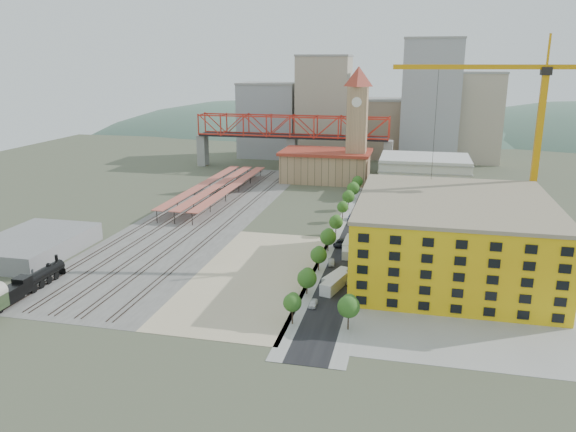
% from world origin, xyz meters
% --- Properties ---
extents(ground, '(400.00, 400.00, 0.00)m').
position_xyz_m(ground, '(0.00, 0.00, 0.00)').
color(ground, '#474C38').
rests_on(ground, ground).
extents(ballast_strip, '(36.00, 165.00, 0.06)m').
position_xyz_m(ballast_strip, '(-36.00, 17.50, 0.03)').
color(ballast_strip, '#605E59').
rests_on(ballast_strip, ground).
extents(dirt_lot, '(28.00, 67.00, 0.06)m').
position_xyz_m(dirt_lot, '(-4.00, -31.50, 0.03)').
color(dirt_lot, tan).
rests_on(dirt_lot, ground).
extents(street_asphalt, '(12.00, 170.00, 0.06)m').
position_xyz_m(street_asphalt, '(16.00, 15.00, 0.03)').
color(street_asphalt, black).
rests_on(street_asphalt, ground).
extents(sidewalk_west, '(3.00, 170.00, 0.04)m').
position_xyz_m(sidewalk_west, '(10.50, 15.00, 0.02)').
color(sidewalk_west, gray).
rests_on(sidewalk_west, ground).
extents(sidewalk_east, '(3.00, 170.00, 0.04)m').
position_xyz_m(sidewalk_east, '(21.50, 15.00, 0.02)').
color(sidewalk_east, gray).
rests_on(sidewalk_east, ground).
extents(construction_pad, '(50.00, 90.00, 0.06)m').
position_xyz_m(construction_pad, '(45.00, -20.00, 0.03)').
color(construction_pad, gray).
rests_on(construction_pad, ground).
extents(rail_tracks, '(26.56, 160.00, 0.18)m').
position_xyz_m(rail_tracks, '(-37.80, 17.50, 0.15)').
color(rail_tracks, '#382B23').
rests_on(rail_tracks, ground).
extents(platform_canopies, '(16.00, 80.00, 4.12)m').
position_xyz_m(platform_canopies, '(-41.00, 45.00, 3.99)').
color(platform_canopies, '#BD5648').
rests_on(platform_canopies, ground).
extents(station_hall, '(38.00, 24.00, 13.10)m').
position_xyz_m(station_hall, '(-5.00, 82.00, 6.67)').
color(station_hall, tan).
rests_on(station_hall, ground).
extents(clock_tower, '(12.00, 12.00, 52.00)m').
position_xyz_m(clock_tower, '(8.00, 79.99, 28.70)').
color(clock_tower, tan).
rests_on(clock_tower, ground).
extents(parking_garage, '(34.00, 26.00, 14.00)m').
position_xyz_m(parking_garage, '(36.00, 70.00, 7.00)').
color(parking_garage, silver).
rests_on(parking_garage, ground).
extents(truss_bridge, '(94.00, 9.60, 25.60)m').
position_xyz_m(truss_bridge, '(-25.00, 105.00, 18.86)').
color(truss_bridge, gray).
rests_on(truss_bridge, ground).
extents(construction_building, '(44.60, 50.60, 18.80)m').
position_xyz_m(construction_building, '(42.00, -20.00, 9.41)').
color(construction_building, yellow).
rests_on(construction_building, ground).
extents(warehouse, '(22.00, 32.00, 5.00)m').
position_xyz_m(warehouse, '(-66.00, -30.00, 2.50)').
color(warehouse, gray).
rests_on(warehouse, ground).
extents(street_trees, '(15.40, 124.40, 8.00)m').
position_xyz_m(street_trees, '(16.00, 5.00, 0.00)').
color(street_trees, '#2C5B1B').
rests_on(street_trees, ground).
extents(skyline, '(133.00, 46.00, 60.00)m').
position_xyz_m(skyline, '(7.47, 142.31, 22.81)').
color(skyline, '#9EA0A3').
rests_on(skyline, ground).
extents(distant_hills, '(647.00, 264.00, 227.00)m').
position_xyz_m(distant_hills, '(45.28, 260.00, -79.54)').
color(distant_hills, '#4C6B59').
rests_on(distant_hills, ground).
extents(locomotive, '(3.01, 23.21, 5.80)m').
position_xyz_m(locomotive, '(-50.00, -51.51, 2.16)').
color(locomotive, black).
rests_on(locomotive, ground).
extents(tower_crane, '(52.62, 11.54, 56.77)m').
position_xyz_m(tower_crane, '(60.27, 6.05, 35.03)').
color(tower_crane, orange).
rests_on(tower_crane, ground).
extents(site_trailer_a, '(5.24, 10.58, 2.80)m').
position_xyz_m(site_trailer_a, '(16.00, -35.99, 1.40)').
color(site_trailer_a, silver).
rests_on(site_trailer_a, ground).
extents(site_trailer_b, '(5.63, 9.94, 2.64)m').
position_xyz_m(site_trailer_b, '(16.00, -32.44, 1.32)').
color(site_trailer_b, silver).
rests_on(site_trailer_b, ground).
extents(site_trailer_c, '(3.00, 9.16, 2.47)m').
position_xyz_m(site_trailer_c, '(16.00, -12.09, 1.23)').
color(site_trailer_c, silver).
rests_on(site_trailer_c, ground).
extents(site_trailer_d, '(2.84, 10.44, 2.85)m').
position_xyz_m(site_trailer_d, '(16.00, -6.91, 1.42)').
color(site_trailer_d, silver).
rests_on(site_trailer_d, ground).
extents(car_0, '(1.65, 3.93, 1.33)m').
position_xyz_m(car_0, '(13.00, -46.03, 0.66)').
color(car_0, white).
rests_on(car_0, ground).
extents(car_1, '(2.21, 4.51, 1.42)m').
position_xyz_m(car_1, '(13.00, -20.44, 0.71)').
color(car_1, gray).
rests_on(car_1, ground).
extents(car_2, '(3.46, 5.91, 1.54)m').
position_xyz_m(car_2, '(13.00, -4.87, 0.77)').
color(car_2, black).
rests_on(car_2, ground).
extents(car_3, '(2.24, 4.95, 1.41)m').
position_xyz_m(car_3, '(13.00, 22.37, 0.70)').
color(car_3, '#1A224C').
rests_on(car_3, ground).
extents(car_4, '(1.59, 3.90, 1.33)m').
position_xyz_m(car_4, '(19.00, -31.55, 0.66)').
color(car_4, silver).
rests_on(car_4, ground).
extents(car_5, '(2.08, 4.88, 1.57)m').
position_xyz_m(car_5, '(19.00, -9.70, 0.78)').
color(car_5, '#AEADB3').
rests_on(car_5, ground).
extents(car_6, '(2.39, 4.90, 1.34)m').
position_xyz_m(car_6, '(19.00, -3.54, 0.67)').
color(car_6, black).
rests_on(car_6, ground).
extents(car_7, '(2.08, 4.75, 1.36)m').
position_xyz_m(car_7, '(19.00, 36.21, 0.68)').
color(car_7, navy).
rests_on(car_7, ground).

